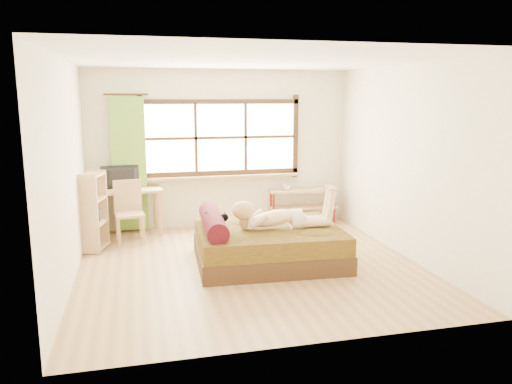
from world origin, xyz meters
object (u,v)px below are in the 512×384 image
object	(u,v)px
woman	(281,207)
kitten	(215,220)
bed	(265,243)
chair	(129,208)
bookshelf	(93,211)
pipe_shelf	(303,198)
desk	(123,195)

from	to	relation	value
woman	kitten	distance (m)	0.90
bed	chair	bearing A→B (deg)	143.61
kitten	bookshelf	size ratio (longest dim) A/B	0.25
pipe_shelf	chair	bearing A→B (deg)	-167.28
woman	desk	xyz separation A→B (m)	(-2.11, 1.90, -0.12)
desk	pipe_shelf	world-z (taller)	desk
bed	kitten	world-z (taller)	bed
bed	woman	xyz separation A→B (m)	(0.20, -0.05, 0.52)
woman	chair	bearing A→B (deg)	145.52
bed	bookshelf	world-z (taller)	bookshelf
desk	pipe_shelf	bearing A→B (deg)	-3.99
kitten	bookshelf	distance (m)	1.95
woman	chair	distance (m)	2.55
bookshelf	kitten	bearing A→B (deg)	-18.95
chair	bookshelf	size ratio (longest dim) A/B	0.83
kitten	desk	world-z (taller)	desk
kitten	desk	size ratio (longest dim) A/B	0.23
chair	woman	bearing A→B (deg)	-43.44
kitten	chair	xyz separation A→B (m)	(-1.15, 1.39, -0.07)
woman	pipe_shelf	world-z (taller)	woman
woman	bookshelf	xyz separation A→B (m)	(-2.52, 1.19, -0.19)
woman	kitten	bearing A→B (deg)	173.01
kitten	bookshelf	xyz separation A→B (m)	(-1.65, 1.04, -0.02)
bed	woman	world-z (taller)	woman
kitten	pipe_shelf	distance (m)	2.66
bed	bookshelf	distance (m)	2.61
bed	pipe_shelf	world-z (taller)	bed
bed	desk	size ratio (longest dim) A/B	1.58
bed	chair	distance (m)	2.37
pipe_shelf	bookshelf	distance (m)	3.64
woman	pipe_shelf	size ratio (longest dim) A/B	1.11
bed	pipe_shelf	bearing A→B (deg)	61.02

